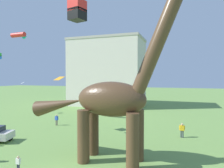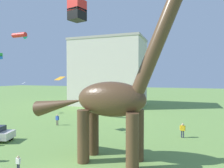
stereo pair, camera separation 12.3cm
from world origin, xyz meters
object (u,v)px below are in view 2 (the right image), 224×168
(kite_near_low, at_px, (21,35))
(kite_high_left, at_px, (60,78))
(person_watching_child, at_px, (57,119))
(kite_far_right, at_px, (24,83))
(dinosaur_sculpture, at_px, (110,99))
(person_near_flyer, at_px, (183,129))
(kite_drifting, at_px, (77,11))
(person_photographer, at_px, (18,162))

(kite_near_low, relative_size, kite_high_left, 1.65)
(person_watching_child, relative_size, kite_far_right, 1.51)
(person_watching_child, xyz_separation_m, kite_near_low, (-7.58, 1.50, 12.19))
(dinosaur_sculpture, xyz_separation_m, kite_far_right, (-21.72, 13.86, 0.67))
(kite_high_left, bearing_deg, person_near_flyer, 9.88)
(person_watching_child, height_order, kite_drifting, kite_drifting)
(person_watching_child, relative_size, kite_drifting, 1.04)
(person_photographer, bearing_deg, kite_far_right, -119.83)
(person_near_flyer, height_order, kite_far_right, kite_far_right)
(kite_near_low, bearing_deg, kite_far_right, 130.20)
(person_near_flyer, height_order, kite_drifting, kite_drifting)
(kite_near_low, bearing_deg, person_watching_child, -11.16)
(dinosaur_sculpture, distance_m, kite_far_right, 25.78)
(person_photographer, bearing_deg, person_watching_child, -138.60)
(dinosaur_sculpture, height_order, person_near_flyer, dinosaur_sculpture)
(kite_drifting, bearing_deg, kite_far_right, 141.71)
(kite_high_left, distance_m, kite_drifting, 11.44)
(person_watching_child, distance_m, kite_near_low, 14.43)
(kite_near_low, bearing_deg, dinosaur_sculpture, -28.51)
(person_near_flyer, xyz_separation_m, kite_high_left, (-13.97, -2.43, 5.50))
(person_photographer, distance_m, kite_drifting, 11.45)
(dinosaur_sculpture, relative_size, person_photographer, 12.31)
(kite_near_low, distance_m, kite_high_left, 12.56)
(kite_far_right, bearing_deg, person_near_flyer, -11.50)
(kite_far_right, relative_size, kite_high_left, 0.64)
(kite_far_right, bearing_deg, person_watching_child, -26.16)
(person_photographer, height_order, kite_high_left, kite_high_left)
(person_near_flyer, bearing_deg, kite_drifting, -120.34)
(person_near_flyer, xyz_separation_m, kite_far_right, (-27.03, 5.50, 4.61))
(person_watching_child, distance_m, kite_far_right, 12.90)
(kite_far_right, bearing_deg, kite_near_low, -49.80)
(person_photographer, distance_m, kite_far_right, 24.52)
(person_near_flyer, xyz_separation_m, kite_near_low, (-23.81, 1.69, 12.13))
(person_photographer, xyz_separation_m, kite_far_right, (-16.27, 17.68, 4.90))
(kite_far_right, relative_size, kite_near_low, 0.39)
(dinosaur_sculpture, distance_m, person_photographer, 7.88)
(person_watching_child, relative_size, kite_near_low, 0.58)
(person_near_flyer, bearing_deg, person_photographer, -126.80)
(person_near_flyer, bearing_deg, kite_far_right, 173.15)
(dinosaur_sculpture, height_order, kite_drifting, dinosaur_sculpture)
(person_photographer, height_order, person_near_flyer, person_near_flyer)
(person_watching_child, bearing_deg, kite_far_right, 38.99)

